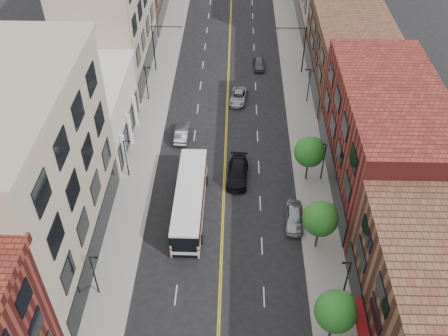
# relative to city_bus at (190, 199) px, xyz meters

# --- Properties ---
(sidewalk_left) EXTENTS (4.00, 110.00, 0.15)m
(sidewalk_left) POSITION_rel_city_bus_xyz_m (-6.54, 16.47, -1.87)
(sidewalk_left) COLOR gray
(sidewalk_left) RESTS_ON ground
(sidewalk_right) EXTENTS (4.00, 110.00, 0.15)m
(sidewalk_right) POSITION_rel_city_bus_xyz_m (13.46, 16.47, -1.87)
(sidewalk_right) COLOR gray
(sidewalk_right) RESTS_ON ground
(bldg_l_tanoffice) EXTENTS (10.00, 22.00, 18.00)m
(bldg_l_tanoffice) POSITION_rel_city_bus_xyz_m (-13.54, -5.53, 7.06)
(bldg_l_tanoffice) COLOR gray
(bldg_l_tanoffice) RESTS_ON ground
(bldg_l_white) EXTENTS (10.00, 14.00, 8.00)m
(bldg_l_white) POSITION_rel_city_bus_xyz_m (-13.54, 12.47, 2.06)
(bldg_l_white) COLOR silver
(bldg_l_white) RESTS_ON ground
(bldg_l_far_a) EXTENTS (10.00, 20.00, 18.00)m
(bldg_l_far_a) POSITION_rel_city_bus_xyz_m (-13.54, 29.47, 7.06)
(bldg_l_far_a) COLOR gray
(bldg_l_far_a) RESTS_ON ground
(bldg_r_mid) EXTENTS (10.00, 22.00, 12.00)m
(bldg_r_mid) POSITION_rel_city_bus_xyz_m (20.46, 5.47, 4.06)
(bldg_r_mid) COLOR maroon
(bldg_r_mid) RESTS_ON ground
(bldg_r_far_a) EXTENTS (10.00, 20.00, 10.00)m
(bldg_r_far_a) POSITION_rel_city_bus_xyz_m (20.46, 26.47, 3.06)
(bldg_r_far_a) COLOR brown
(bldg_r_far_a) RESTS_ON ground
(tree_r_1) EXTENTS (3.40, 3.40, 5.59)m
(tree_r_1) POSITION_rel_city_bus_xyz_m (12.85, -14.46, 2.18)
(tree_r_1) COLOR black
(tree_r_1) RESTS_ON sidewalk_right
(tree_r_2) EXTENTS (3.40, 3.40, 5.59)m
(tree_r_2) POSITION_rel_city_bus_xyz_m (12.85, -4.46, 2.18)
(tree_r_2) COLOR black
(tree_r_2) RESTS_ON sidewalk_right
(tree_r_3) EXTENTS (3.40, 3.40, 5.59)m
(tree_r_3) POSITION_rel_city_bus_xyz_m (12.85, 5.54, 2.18)
(tree_r_3) COLOR black
(tree_r_3) RESTS_ON sidewalk_right
(lamp_l_1) EXTENTS (0.81, 0.55, 5.05)m
(lamp_l_1) POSITION_rel_city_bus_xyz_m (-7.49, -10.53, 1.03)
(lamp_l_1) COLOR black
(lamp_l_1) RESTS_ON sidewalk_left
(lamp_l_2) EXTENTS (0.81, 0.55, 5.05)m
(lamp_l_2) POSITION_rel_city_bus_xyz_m (-7.49, 5.47, 1.03)
(lamp_l_2) COLOR black
(lamp_l_2) RESTS_ON sidewalk_left
(lamp_l_3) EXTENTS (0.81, 0.55, 5.05)m
(lamp_l_3) POSITION_rel_city_bus_xyz_m (-7.49, 21.47, 1.03)
(lamp_l_3) COLOR black
(lamp_l_3) RESTS_ON sidewalk_left
(lamp_r_1) EXTENTS (0.81, 0.55, 5.05)m
(lamp_r_1) POSITION_rel_city_bus_xyz_m (14.41, -10.53, 1.03)
(lamp_r_1) COLOR black
(lamp_r_1) RESTS_ON sidewalk_right
(lamp_r_2) EXTENTS (0.81, 0.55, 5.05)m
(lamp_r_2) POSITION_rel_city_bus_xyz_m (14.41, 5.47, 1.03)
(lamp_r_2) COLOR black
(lamp_r_2) RESTS_ON sidewalk_right
(lamp_r_3) EXTENTS (0.81, 0.55, 5.05)m
(lamp_r_3) POSITION_rel_city_bus_xyz_m (14.41, 21.47, 1.03)
(lamp_r_3) COLOR black
(lamp_r_3) RESTS_ON sidewalk_right
(signal_mast_left) EXTENTS (4.49, 0.18, 7.20)m
(signal_mast_left) POSITION_rel_city_bus_xyz_m (-6.80, 29.47, 2.70)
(signal_mast_left) COLOR black
(signal_mast_left) RESTS_ON sidewalk_left
(signal_mast_right) EXTENTS (4.49, 0.18, 7.20)m
(signal_mast_right) POSITION_rel_city_bus_xyz_m (13.73, 29.47, 2.70)
(signal_mast_right) COLOR black
(signal_mast_right) RESTS_ON sidewalk_right
(city_bus) EXTENTS (3.20, 13.04, 3.35)m
(city_bus) POSITION_rel_city_bus_xyz_m (0.00, 0.00, 0.00)
(city_bus) COLOR silver
(city_bus) RESTS_ON ground
(car_parked_far) EXTENTS (2.15, 4.73, 1.57)m
(car_parked_far) POSITION_rel_city_bus_xyz_m (10.86, -1.33, -1.16)
(car_parked_far) COLOR #96989C
(car_parked_far) RESTS_ON ground
(car_lane_behind) EXTENTS (1.75, 4.72, 1.54)m
(car_lane_behind) POSITION_rel_city_bus_xyz_m (-2.04, 12.93, -1.17)
(car_lane_behind) COLOR #434347
(car_lane_behind) RESTS_ON ground
(car_lane_a) EXTENTS (2.60, 5.77, 1.64)m
(car_lane_a) POSITION_rel_city_bus_xyz_m (4.96, 5.47, -1.12)
(car_lane_a) COLOR black
(car_lane_a) RESTS_ON ground
(car_lane_b) EXTENTS (2.75, 4.95, 1.31)m
(car_lane_b) POSITION_rel_city_bus_xyz_m (4.96, 21.54, -1.29)
(car_lane_b) COLOR #96979D
(car_lane_b) RESTS_ON ground
(car_lane_c) EXTENTS (1.78, 4.09, 1.37)m
(car_lane_c) POSITION_rel_city_bus_xyz_m (8.07, 30.85, -1.26)
(car_lane_c) COLOR #444449
(car_lane_c) RESTS_ON ground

